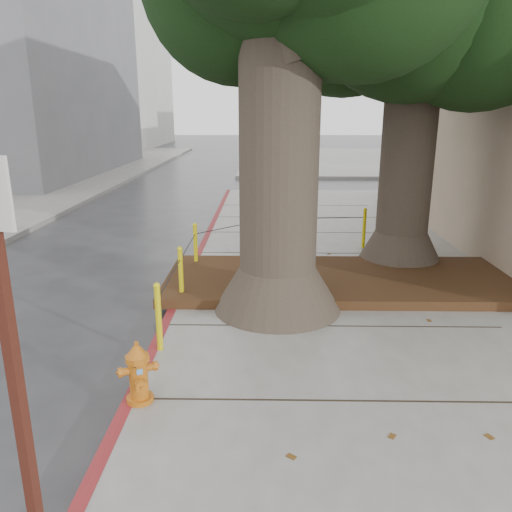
{
  "coord_description": "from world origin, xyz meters",
  "views": [
    {
      "loc": [
        -0.5,
        -4.85,
        3.21
      ],
      "look_at": [
        -0.64,
        2.45,
        1.1
      ],
      "focal_mm": 35.0,
      "sensor_mm": 36.0,
      "label": 1
    }
  ],
  "objects": [
    {
      "name": "planter_bed",
      "position": [
        0.9,
        3.9,
        0.23
      ],
      "size": [
        6.4,
        2.6,
        0.16
      ],
      "primitive_type": "cube",
      "color": "black",
      "rests_on": "sidewalk_main"
    },
    {
      "name": "signpost",
      "position": [
        -1.95,
        -2.29,
        1.76
      ],
      "size": [
        0.28,
        0.09,
        2.85
      ],
      "rotation": [
        0.0,
        0.0,
        -0.24
      ],
      "color": "#471911",
      "rests_on": "sidewalk_main"
    },
    {
      "name": "curb_red",
      "position": [
        -2.0,
        2.5,
        0.07
      ],
      "size": [
        0.14,
        26.0,
        0.16
      ],
      "primitive_type": "cube",
      "color": "maroon",
      "rests_on": "ground"
    },
    {
      "name": "fire_hydrant",
      "position": [
        -1.87,
        -0.04,
        0.5
      ],
      "size": [
        0.39,
        0.39,
        0.71
      ],
      "rotation": [
        0.0,
        0.0,
        0.43
      ],
      "color": "orange",
      "rests_on": "sidewalk_main"
    },
    {
      "name": "car_red",
      "position": [
        10.9,
        18.98,
        0.63
      ],
      "size": [
        3.95,
        1.84,
        1.25
      ],
      "primitive_type": "imported",
      "rotation": [
        0.0,
        0.0,
        1.71
      ],
      "color": "maroon",
      "rests_on": "ground"
    },
    {
      "name": "ground",
      "position": [
        0.0,
        0.0,
        0.0
      ],
      "size": [
        140.0,
        140.0,
        0.0
      ],
      "primitive_type": "plane",
      "color": "#28282B",
      "rests_on": "ground"
    },
    {
      "name": "sidewalk_far",
      "position": [
        6.0,
        30.0,
        0.07
      ],
      "size": [
        16.0,
        20.0,
        0.15
      ],
      "primitive_type": "cube",
      "color": "slate",
      "rests_on": "ground"
    },
    {
      "name": "building_far_white",
      "position": [
        -17.0,
        45.0,
        7.5
      ],
      "size": [
        12.0,
        18.0,
        15.0
      ],
      "primitive_type": "cube",
      "color": "silver",
      "rests_on": "ground"
    },
    {
      "name": "tree_far",
      "position": [
        2.64,
        5.32,
        5.02
      ],
      "size": [
        4.5,
        3.8,
        7.17
      ],
      "color": "#4C3F33",
      "rests_on": "sidewalk_main"
    },
    {
      "name": "car_silver",
      "position": [
        6.99,
        17.16,
        0.55
      ],
      "size": [
        3.25,
        1.4,
        1.09
      ],
      "primitive_type": "imported",
      "rotation": [
        0.0,
        0.0,
        1.6
      ],
      "color": "#B7B6BC",
      "rests_on": "ground"
    },
    {
      "name": "bollard_ring",
      "position": [
        -0.87,
        4.38,
        0.66
      ],
      "size": [
        3.79,
        5.39,
        0.95
      ],
      "color": "#D8C70C",
      "rests_on": "sidewalk_main"
    }
  ]
}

